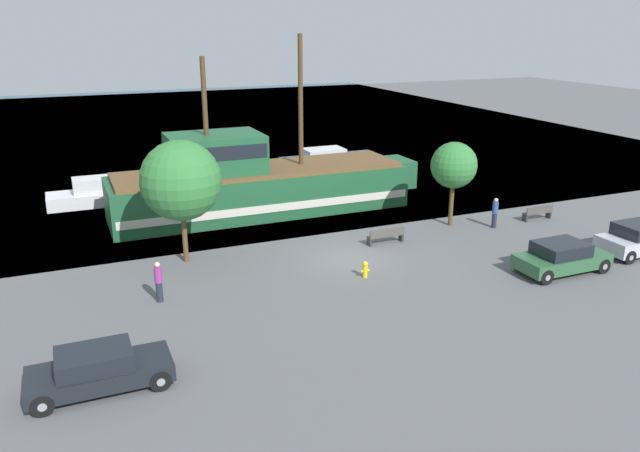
{
  "coord_description": "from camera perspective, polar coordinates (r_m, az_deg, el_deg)",
  "views": [
    {
      "loc": [
        -12.4,
        -25.39,
        10.97
      ],
      "look_at": [
        -0.78,
        2.0,
        1.2
      ],
      "focal_mm": 35.0,
      "sensor_mm": 36.0,
      "label": 1
    }
  ],
  "objects": [
    {
      "name": "tree_row_east",
      "position": [
        29.53,
        -12.62,
        4.06
      ],
      "size": [
        3.76,
        3.76,
        5.88
      ],
      "color": "brown",
      "rests_on": "ground_plane"
    },
    {
      "name": "bench_promenade_west",
      "position": [
        32.41,
        6.07,
        -0.87
      ],
      "size": [
        1.99,
        0.45,
        0.85
      ],
      "color": "#4C4742",
      "rests_on": "ground_plane"
    },
    {
      "name": "parked_car_curb_front",
      "position": [
        30.58,
        21.21,
        -2.68
      ],
      "size": [
        4.3,
        1.99,
        1.45
      ],
      "color": "#2D5B38",
      "rests_on": "ground_plane"
    },
    {
      "name": "parked_car_curb_mid",
      "position": [
        21.01,
        -19.59,
        -12.28
      ],
      "size": [
        4.35,
        1.86,
        1.37
      ],
      "color": "black",
      "rests_on": "ground_plane"
    },
    {
      "name": "pirate_ship",
      "position": [
        37.43,
        -5.91,
        3.86
      ],
      "size": [
        18.91,
        4.81,
        10.34
      ],
      "color": "#1E5633",
      "rests_on": "water_surface"
    },
    {
      "name": "moored_boat_dockside",
      "position": [
        41.73,
        -19.08,
        2.82
      ],
      "size": [
        7.15,
        2.17,
        1.7
      ],
      "color": "silver",
      "rests_on": "water_surface"
    },
    {
      "name": "pedestrian_walking_near",
      "position": [
        35.99,
        15.7,
        1.18
      ],
      "size": [
        0.32,
        0.32,
        1.7
      ],
      "color": "#232838",
      "rests_on": "ground_plane"
    },
    {
      "name": "bench_promenade_east",
      "position": [
        38.26,
        19.31,
        1.16
      ],
      "size": [
        1.86,
        0.45,
        0.85
      ],
      "color": "#4C4742",
      "rests_on": "ground_plane"
    },
    {
      "name": "ground_plane",
      "position": [
        30.31,
        2.84,
        -3.06
      ],
      "size": [
        160.0,
        160.0,
        0.0
      ],
      "primitive_type": "plane",
      "color": "#5B5B5E"
    },
    {
      "name": "fire_hydrant",
      "position": [
        28.13,
        4.15,
        -3.91
      ],
      "size": [
        0.42,
        0.25,
        0.76
      ],
      "color": "yellow",
      "rests_on": "ground_plane"
    },
    {
      "name": "moored_boat_outer",
      "position": [
        50.27,
        0.83,
        6.17
      ],
      "size": [
        7.9,
        2.6,
        1.37
      ],
      "color": "navy",
      "rests_on": "water_surface"
    },
    {
      "name": "parked_car_curb_rear",
      "position": [
        34.6,
        27.19,
        -1.04
      ],
      "size": [
        4.17,
        2.0,
        1.56
      ],
      "color": "#B7BCC6",
      "rests_on": "ground_plane"
    },
    {
      "name": "tree_row_mideast",
      "position": [
        35.2,
        12.14,
        5.43
      ],
      "size": [
        2.55,
        2.55,
        4.74
      ],
      "color": "brown",
      "rests_on": "ground_plane"
    },
    {
      "name": "pedestrian_walking_far",
      "position": [
        26.35,
        -14.54,
        -4.94
      ],
      "size": [
        0.32,
        0.32,
        1.74
      ],
      "color": "#232838",
      "rests_on": "ground_plane"
    },
    {
      "name": "water_surface",
      "position": [
        71.33,
        -12.86,
        8.88
      ],
      "size": [
        80.0,
        80.0,
        0.0
      ],
      "primitive_type": "plane",
      "color": "#33566B",
      "rests_on": "ground"
    }
  ]
}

